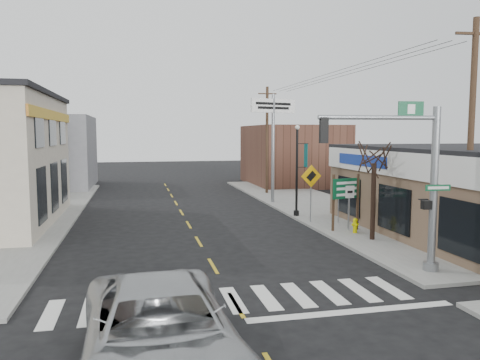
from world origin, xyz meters
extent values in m
plane|color=black|center=(0.00, 0.00, 0.00)|extent=(140.00, 140.00, 0.00)
cube|color=gray|center=(9.00, 13.00, 0.07)|extent=(6.00, 38.00, 0.13)
cube|color=gray|center=(-9.00, 13.00, 0.07)|extent=(6.00, 38.00, 0.13)
cube|color=gold|center=(0.00, 8.00, 0.01)|extent=(0.12, 56.00, 0.01)
cube|color=silver|center=(0.00, 0.40, 0.01)|extent=(11.00, 2.20, 0.01)
cube|color=brown|center=(12.00, 30.00, 2.80)|extent=(8.00, 10.00, 5.60)
cube|color=slate|center=(-11.00, 32.00, 3.20)|extent=(9.00, 10.00, 6.40)
imported|color=#A7AAAD|center=(-2.30, -3.50, 0.91)|extent=(3.28, 6.65, 1.82)
cylinder|color=gray|center=(7.20, 1.41, 2.94)|extent=(0.26, 0.26, 5.61)
cylinder|color=gray|center=(5.14, 1.41, 5.37)|extent=(4.11, 0.15, 0.15)
cube|color=black|center=(3.29, 1.41, 4.95)|extent=(0.26, 0.21, 0.84)
cube|color=#0C4C2B|center=(7.20, 1.19, 3.03)|extent=(0.89, 0.04, 0.21)
cube|color=#0C4C2B|center=(6.26, 1.41, 5.65)|extent=(0.89, 0.05, 0.51)
cube|color=black|center=(6.95, 1.36, 2.42)|extent=(0.30, 0.24, 0.30)
cube|color=#453020|center=(6.61, 8.29, 1.51)|extent=(0.10, 0.10, 2.75)
cube|color=#453020|center=(7.88, 8.29, 1.51)|extent=(0.10, 0.10, 2.75)
cube|color=#04431E|center=(7.24, 8.23, 2.19)|extent=(1.57, 0.05, 0.98)
cylinder|color=#CECA00|center=(7.45, 7.62, 0.42)|extent=(0.20, 0.20, 0.57)
sphere|color=#CECA00|center=(7.45, 7.62, 0.73)|extent=(0.22, 0.22, 0.22)
cylinder|color=gray|center=(6.37, 10.68, 1.53)|extent=(0.07, 0.07, 2.80)
cube|color=#E8A008|center=(6.37, 10.65, 2.60)|extent=(1.19, 0.03, 1.19)
cylinder|color=black|center=(6.30, 12.72, 2.63)|extent=(0.13, 0.13, 5.01)
sphere|color=silver|center=(6.30, 12.72, 5.19)|extent=(0.27, 0.27, 0.27)
cube|color=#0A5150|center=(6.83, 12.72, 3.60)|extent=(0.02, 0.53, 1.35)
cylinder|color=gray|center=(6.50, 18.18, 3.82)|extent=(0.22, 0.22, 7.38)
cube|color=white|center=(6.50, 18.18, 6.72)|extent=(3.47, 0.18, 0.92)
cylinder|color=black|center=(7.57, 6.19, 1.83)|extent=(0.21, 0.21, 3.41)
ellipsoid|color=#173A14|center=(9.78, 4.94, 0.58)|extent=(1.21, 1.21, 0.91)
ellipsoid|color=#1D3217|center=(9.66, 5.70, 0.55)|extent=(1.11, 1.11, 0.83)
cylinder|color=#472F22|center=(9.50, 2.59, 4.59)|extent=(0.23, 0.23, 8.92)
cube|color=#472F22|center=(9.50, 2.59, 8.46)|extent=(1.55, 0.10, 0.10)
cylinder|color=#42301E|center=(7.50, 23.18, 4.31)|extent=(0.22, 0.22, 8.37)
cube|color=#42301E|center=(7.50, 23.18, 7.95)|extent=(1.46, 0.09, 0.09)
camera|label=1|loc=(-2.69, -12.56, 4.84)|focal=35.00mm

